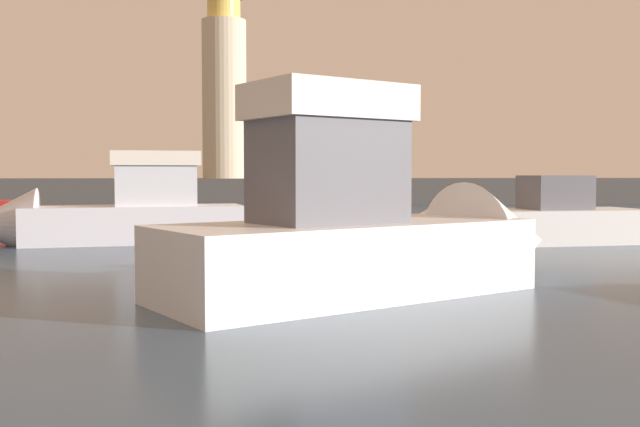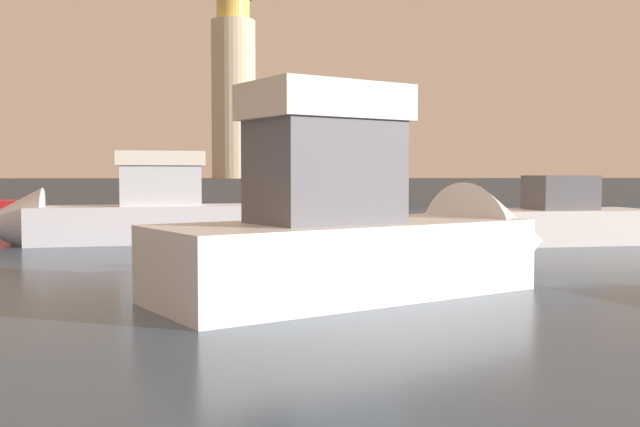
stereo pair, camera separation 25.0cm
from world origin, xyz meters
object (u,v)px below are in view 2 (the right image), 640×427
at_px(lighthouse, 234,88).
at_px(motorboat_4, 398,233).
at_px(motorboat_1, 507,223).
at_px(motorboat_2, 108,214).

xyz_separation_m(lighthouse, motorboat_4, (3.21, -37.28, -6.78)).
bearing_deg(motorboat_1, motorboat_4, -121.85).
bearing_deg(motorboat_1, motorboat_2, 171.90).
distance_m(lighthouse, motorboat_2, 28.91).
height_order(lighthouse, motorboat_4, lighthouse).
distance_m(motorboat_2, motorboat_4, 11.44).
distance_m(lighthouse, motorboat_4, 38.02).
bearing_deg(lighthouse, motorboat_1, -74.75).
xyz_separation_m(motorboat_2, motorboat_4, (6.52, -9.40, 0.12)).
height_order(lighthouse, motorboat_2, lighthouse).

